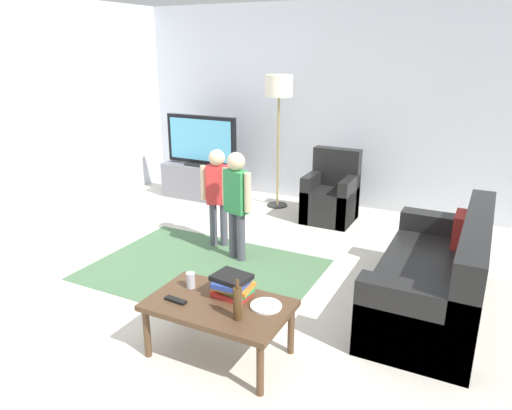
{
  "coord_description": "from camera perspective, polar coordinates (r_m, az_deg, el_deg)",
  "views": [
    {
      "loc": [
        2.01,
        -3.36,
        2.13
      ],
      "look_at": [
        0.0,
        0.6,
        0.65
      ],
      "focal_mm": 33.61,
      "sensor_mm": 36.0,
      "label": 1
    }
  ],
  "objects": [
    {
      "name": "child_center",
      "position": [
        4.84,
        -2.34,
        1.03
      ],
      "size": [
        0.37,
        0.2,
        1.14
      ],
      "color": "#4C4C59",
      "rests_on": "ground"
    },
    {
      "name": "area_rug",
      "position": [
        4.86,
        -6.28,
        -7.62
      ],
      "size": [
        2.2,
        1.6,
        0.01
      ],
      "primitive_type": "cube",
      "color": "#4C724C",
      "rests_on": "ground"
    },
    {
      "name": "couch",
      "position": [
        4.27,
        21.09,
        -8.46
      ],
      "size": [
        0.8,
        1.8,
        0.86
      ],
      "color": "black",
      "rests_on": "ground"
    },
    {
      "name": "coffee_table",
      "position": [
        3.45,
        -4.45,
        -12.23
      ],
      "size": [
        1.0,
        0.6,
        0.42
      ],
      "color": "#513823",
      "rests_on": "ground"
    },
    {
      "name": "soda_can",
      "position": [
        3.62,
        -7.79,
        -8.86
      ],
      "size": [
        0.07,
        0.07,
        0.12
      ],
      "primitive_type": "cylinder",
      "color": "silver",
      "rests_on": "coffee_table"
    },
    {
      "name": "bottle",
      "position": [
        3.18,
        -2.21,
        -11.56
      ],
      "size": [
        0.06,
        0.06,
        0.29
      ],
      "color": "#4C3319",
      "rests_on": "coffee_table"
    },
    {
      "name": "tv",
      "position": [
        6.88,
        -6.52,
        7.56
      ],
      "size": [
        1.1,
        0.28,
        0.71
      ],
      "color": "black",
      "rests_on": "tv_stand"
    },
    {
      "name": "tv_remote",
      "position": [
        3.48,
        -9.55,
        -11.11
      ],
      "size": [
        0.17,
        0.06,
        0.02
      ],
      "primitive_type": "cube",
      "rotation": [
        0.0,
        0.0,
        -0.07
      ],
      "color": "black",
      "rests_on": "coffee_table"
    },
    {
      "name": "armchair",
      "position": [
        6.17,
        8.96,
        0.92
      ],
      "size": [
        0.6,
        0.6,
        0.9
      ],
      "color": "black",
      "rests_on": "ground"
    },
    {
      "name": "wall_back",
      "position": [
        6.72,
        9.48,
        11.5
      ],
      "size": [
        6.0,
        0.12,
        2.7
      ],
      "primitive_type": "cube",
      "color": "silver",
      "rests_on": "ground"
    },
    {
      "name": "child_near_tv",
      "position": [
        5.2,
        -4.58,
        1.9
      ],
      "size": [
        0.34,
        0.21,
        1.09
      ],
      "color": "#4C4C59",
      "rests_on": "ground"
    },
    {
      "name": "plate",
      "position": [
        3.37,
        1.2,
        -11.92
      ],
      "size": [
        0.22,
        0.22,
        0.02
      ],
      "color": "white",
      "rests_on": "coffee_table"
    },
    {
      "name": "floor_lamp",
      "position": [
        6.4,
        2.74,
        13.15
      ],
      "size": [
        0.36,
        0.36,
        1.78
      ],
      "color": "#262626",
      "rests_on": "ground"
    },
    {
      "name": "tv_stand",
      "position": [
        7.03,
        -6.25,
        2.75
      ],
      "size": [
        1.2,
        0.44,
        0.5
      ],
      "color": "slate",
      "rests_on": "ground"
    },
    {
      "name": "ground",
      "position": [
        4.46,
        -3.54,
        -10.15
      ],
      "size": [
        7.8,
        7.8,
        0.0
      ],
      "primitive_type": "plane",
      "color": "beige"
    },
    {
      "name": "book_stack",
      "position": [
        3.46,
        -2.84,
        -9.57
      ],
      "size": [
        0.29,
        0.24,
        0.17
      ],
      "color": "red",
      "rests_on": "coffee_table"
    }
  ]
}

